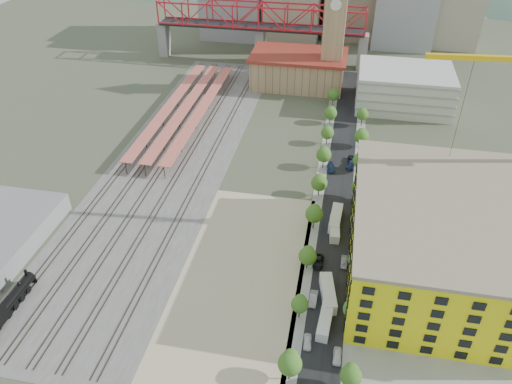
% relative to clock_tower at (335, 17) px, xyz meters
% --- Properties ---
extents(ground, '(400.00, 400.00, 0.00)m').
position_rel_clock_tower_xyz_m(ground, '(-8.00, -79.99, -28.70)').
color(ground, '#474C38').
rests_on(ground, ground).
extents(ballast_strip, '(36.00, 165.00, 0.06)m').
position_rel_clock_tower_xyz_m(ballast_strip, '(-44.00, -62.49, -28.67)').
color(ballast_strip, '#605E59').
rests_on(ballast_strip, ground).
extents(dirt_lot, '(28.00, 67.00, 0.06)m').
position_rel_clock_tower_xyz_m(dirt_lot, '(-12.00, -111.49, -28.67)').
color(dirt_lot, tan).
rests_on(dirt_lot, ground).
extents(street_asphalt, '(12.00, 170.00, 0.06)m').
position_rel_clock_tower_xyz_m(street_asphalt, '(8.00, -64.99, -28.67)').
color(street_asphalt, black).
rests_on(street_asphalt, ground).
extents(sidewalk_west, '(3.00, 170.00, 0.04)m').
position_rel_clock_tower_xyz_m(sidewalk_west, '(2.50, -64.99, -28.68)').
color(sidewalk_west, gray).
rests_on(sidewalk_west, ground).
extents(sidewalk_east, '(3.00, 170.00, 0.04)m').
position_rel_clock_tower_xyz_m(sidewalk_east, '(13.50, -64.99, -28.68)').
color(sidewalk_east, gray).
rests_on(sidewalk_east, ground).
extents(construction_pad, '(50.00, 90.00, 0.06)m').
position_rel_clock_tower_xyz_m(construction_pad, '(37.00, -99.99, -28.67)').
color(construction_pad, gray).
rests_on(construction_pad, ground).
extents(rail_tracks, '(26.56, 160.00, 0.18)m').
position_rel_clock_tower_xyz_m(rail_tracks, '(-45.80, -62.49, -28.55)').
color(rail_tracks, '#382B23').
rests_on(rail_tracks, ground).
extents(platform_canopies, '(16.00, 80.00, 4.12)m').
position_rel_clock_tower_xyz_m(platform_canopies, '(-49.00, -34.99, -24.70)').
color(platform_canopies, '#D47551').
rests_on(platform_canopies, ground).
extents(station_hall, '(38.00, 24.00, 13.10)m').
position_rel_clock_tower_xyz_m(station_hall, '(-13.00, 2.01, -22.03)').
color(station_hall, tan).
rests_on(station_hall, ground).
extents(clock_tower, '(12.00, 12.00, 52.00)m').
position_rel_clock_tower_xyz_m(clock_tower, '(0.00, 0.00, 0.00)').
color(clock_tower, tan).
rests_on(clock_tower, ground).
extents(parking_garage, '(34.00, 26.00, 14.00)m').
position_rel_clock_tower_xyz_m(parking_garage, '(28.00, -9.99, -21.70)').
color(parking_garage, silver).
rests_on(parking_garage, ground).
extents(truss_bridge, '(94.00, 9.60, 25.60)m').
position_rel_clock_tower_xyz_m(truss_bridge, '(-33.00, 25.01, -9.83)').
color(truss_bridge, gray).
rests_on(truss_bridge, ground).
extents(construction_building, '(44.60, 50.60, 18.80)m').
position_rel_clock_tower_xyz_m(construction_building, '(34.00, -99.99, -19.29)').
color(construction_building, yellow).
rests_on(construction_building, ground).
extents(street_trees, '(15.40, 124.40, 8.00)m').
position_rel_clock_tower_xyz_m(street_trees, '(8.00, -74.99, -28.70)').
color(street_trees, '#35651E').
rests_on(street_trees, ground).
extents(distant_hills, '(647.00, 264.00, 227.00)m').
position_rel_clock_tower_xyz_m(distant_hills, '(37.28, 180.01, -108.23)').
color(distant_hills, '#4C6B59').
rests_on(distant_hills, ground).
extents(locomotive, '(2.69, 20.73, 5.18)m').
position_rel_clock_tower_xyz_m(locomotive, '(-58.00, -130.44, -26.76)').
color(locomotive, black).
rests_on(locomotive, ground).
extents(site_trailer_a, '(3.16, 9.51, 2.56)m').
position_rel_clock_tower_xyz_m(site_trailer_a, '(8.00, -121.10, -27.42)').
color(site_trailer_a, silver).
rests_on(site_trailer_a, ground).
extents(site_trailer_b, '(4.61, 10.66, 2.83)m').
position_rel_clock_tower_xyz_m(site_trailer_b, '(8.00, -113.37, -27.28)').
color(site_trailer_b, silver).
rests_on(site_trailer_b, ground).
extents(site_trailer_c, '(2.99, 9.14, 2.46)m').
position_rel_clock_tower_xyz_m(site_trailer_c, '(8.00, -90.83, -27.47)').
color(site_trailer_c, silver).
rests_on(site_trailer_c, ground).
extents(site_trailer_d, '(3.28, 10.37, 2.80)m').
position_rel_clock_tower_xyz_m(site_trailer_d, '(8.00, -86.42, -27.30)').
color(site_trailer_d, silver).
rests_on(site_trailer_d, ground).
extents(car_0, '(1.90, 4.07, 1.35)m').
position_rel_clock_tower_xyz_m(car_0, '(5.00, -126.54, -28.02)').
color(car_0, white).
rests_on(car_0, ground).
extents(car_1, '(1.70, 4.73, 1.55)m').
position_rel_clock_tower_xyz_m(car_1, '(5.00, -115.00, -27.92)').
color(car_1, '#A1A0A5').
rests_on(car_1, ground).
extents(car_2, '(2.50, 5.20, 1.43)m').
position_rel_clock_tower_xyz_m(car_2, '(5.00, -103.01, -27.98)').
color(car_2, black).
rests_on(car_2, ground).
extents(car_3, '(2.78, 5.29, 1.46)m').
position_rel_clock_tower_xyz_m(car_3, '(5.00, -60.82, -27.97)').
color(car_3, navy).
rests_on(car_3, ground).
extents(car_4, '(1.71, 4.13, 1.40)m').
position_rel_clock_tower_xyz_m(car_4, '(11.00, -128.81, -28.00)').
color(car_4, white).
rests_on(car_4, ground).
extents(car_5, '(1.47, 4.20, 1.38)m').
position_rel_clock_tower_xyz_m(car_5, '(11.00, -101.93, -28.01)').
color(car_5, gray).
rests_on(car_5, ground).
extents(car_6, '(2.27, 4.91, 1.36)m').
position_rel_clock_tower_xyz_m(car_6, '(11.00, -55.07, -28.02)').
color(car_6, black).
rests_on(car_6, ground).
extents(car_7, '(3.09, 5.71, 1.57)m').
position_rel_clock_tower_xyz_m(car_7, '(11.00, -58.05, -27.91)').
color(car_7, navy).
rests_on(car_7, ground).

